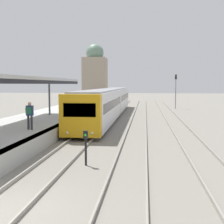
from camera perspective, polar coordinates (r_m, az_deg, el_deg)
name	(u,v)px	position (r m, az deg, el deg)	size (l,w,h in m)	color
ground_plane	(1,211)	(9.86, -19.63, -16.72)	(240.00, 240.00, 0.00)	gray
track_platform_line	(1,209)	(9.84, -19.64, -16.31)	(1.51, 120.00, 0.15)	gray
track_middle_line	(121,214)	(8.98, 1.61, -18.14)	(1.50, 120.00, 0.15)	gray
person_on_platform	(30,113)	(19.20, -14.84, -0.24)	(0.40, 0.40, 1.66)	#2D2D33
train_near	(109,101)	(34.94, -0.57, 2.00)	(2.67, 31.33, 3.11)	gold
signal_post_near	(86,144)	(13.97, -4.82, -5.80)	(0.20, 0.21, 1.56)	black
signal_mast_far	(176,87)	(47.41, 11.57, 4.46)	(0.28, 0.29, 5.06)	gray
distant_domed_building	(95,75)	(64.20, -3.12, 6.80)	(4.65, 4.65, 11.75)	gray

